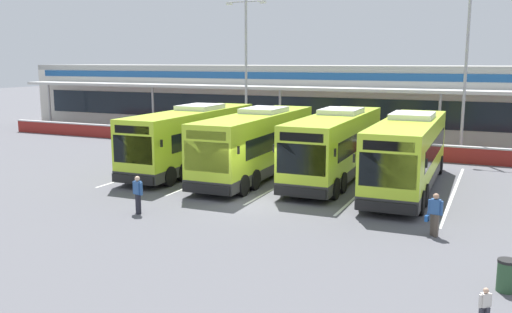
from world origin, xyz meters
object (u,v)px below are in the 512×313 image
object	(u,v)px
pedestrian_with_handbag	(435,213)
coach_bus_centre	(336,146)
lamp_post_centre	(466,63)
coach_bus_right_centre	(408,154)
pedestrian_in_dark_coat	(138,193)
litter_bin	(507,275)
lamp_post_west	(246,62)
pedestrian_child	(485,306)
coach_bus_left_centre	(257,144)
coach_bus_leftmost	(193,139)

from	to	relation	value
pedestrian_with_handbag	coach_bus_centre	bearing A→B (deg)	126.57
pedestrian_with_handbag	lamp_post_centre	size ratio (longest dim) A/B	0.15
coach_bus_right_centre	pedestrian_in_dark_coat	distance (m)	13.47
coach_bus_right_centre	litter_bin	size ratio (longest dim) A/B	13.12
coach_bus_centre	lamp_post_west	distance (m)	14.85
lamp_post_west	lamp_post_centre	size ratio (longest dim) A/B	1.00
pedestrian_with_handbag	pedestrian_in_dark_coat	distance (m)	11.98
pedestrian_in_dark_coat	pedestrian_child	size ratio (longest dim) A/B	1.61
pedestrian_with_handbag	lamp_post_west	distance (m)	25.04
pedestrian_in_dark_coat	litter_bin	xyz separation A→B (m)	(14.25, -2.32, -0.41)
pedestrian_in_dark_coat	litter_bin	bearing A→B (deg)	-9.24
litter_bin	pedestrian_with_handbag	bearing A→B (deg)	119.43
coach_bus_left_centre	pedestrian_child	xyz separation A→B (m)	(12.31, -13.97, -1.24)
coach_bus_right_centre	litter_bin	xyz separation A→B (m)	(4.59, -11.66, -1.32)
coach_bus_leftmost	litter_bin	size ratio (longest dim) A/B	13.12
coach_bus_leftmost	pedestrian_child	world-z (taller)	coach_bus_leftmost
pedestrian_with_handbag	pedestrian_child	distance (m)	7.10
pedestrian_with_handbag	litter_bin	size ratio (longest dim) A/B	1.74
litter_bin	coach_bus_leftmost	bearing A→B (deg)	145.55
coach_bus_right_centre	lamp_post_west	bearing A→B (deg)	142.45
coach_bus_centre	lamp_post_centre	xyz separation A→B (m)	(5.79, 10.51, 4.50)
coach_bus_leftmost	lamp_post_west	xyz separation A→B (m)	(-1.56, 10.76, 4.50)
coach_bus_leftmost	litter_bin	world-z (taller)	coach_bus_leftmost
coach_bus_leftmost	pedestrian_child	bearing A→B (deg)	-40.57
coach_bus_centre	pedestrian_child	distance (m)	17.24
lamp_post_centre	coach_bus_centre	bearing A→B (deg)	-118.84
coach_bus_right_centre	lamp_post_centre	xyz separation A→B (m)	(1.76, 11.50, 4.50)
coach_bus_leftmost	pedestrian_in_dark_coat	size ratio (longest dim) A/B	7.53
pedestrian_with_handbag	coach_bus_leftmost	bearing A→B (deg)	153.15
pedestrian_with_handbag	litter_bin	bearing A→B (deg)	-60.57
pedestrian_in_dark_coat	pedestrian_child	bearing A→B (deg)	-19.31
coach_bus_left_centre	litter_bin	distance (m)	17.24
coach_bus_leftmost	coach_bus_centre	world-z (taller)	same
litter_bin	coach_bus_right_centre	bearing A→B (deg)	111.48
coach_bus_left_centre	coach_bus_right_centre	bearing A→B (deg)	1.34
coach_bus_centre	pedestrian_in_dark_coat	bearing A→B (deg)	-118.61
coach_bus_left_centre	litter_bin	world-z (taller)	coach_bus_left_centre
pedestrian_with_handbag	lamp_post_west	size ratio (longest dim) A/B	0.15
pedestrian_child	lamp_post_centre	world-z (taller)	lamp_post_centre
coach_bus_leftmost	lamp_post_centre	bearing A→B (deg)	38.42
coach_bus_right_centre	pedestrian_child	xyz separation A→B (m)	(4.10, -14.17, -1.24)
coach_bus_leftmost	coach_bus_right_centre	bearing A→B (deg)	-0.54
coach_bus_leftmost	coach_bus_right_centre	size ratio (longest dim) A/B	1.00
lamp_post_centre	pedestrian_child	bearing A→B (deg)	-84.80
coach_bus_right_centre	lamp_post_centre	distance (m)	12.47
coach_bus_centre	pedestrian_with_handbag	world-z (taller)	coach_bus_centre
lamp_post_west	litter_bin	bearing A→B (deg)	-50.27
coach_bus_centre	coach_bus_leftmost	bearing A→B (deg)	-174.21
coach_bus_centre	litter_bin	world-z (taller)	coach_bus_centre
coach_bus_leftmost	pedestrian_in_dark_coat	xyz separation A→B (m)	(2.92, -9.46, -0.91)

